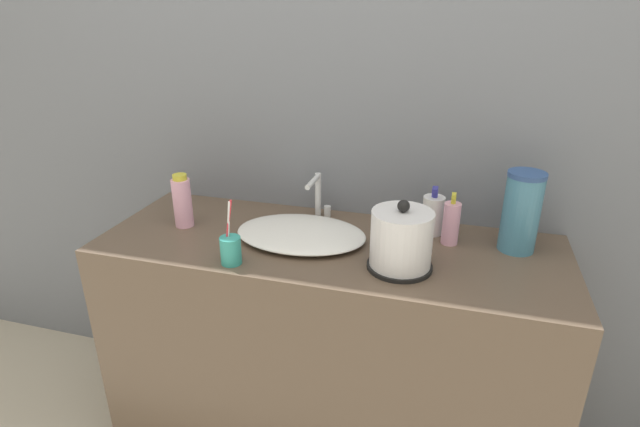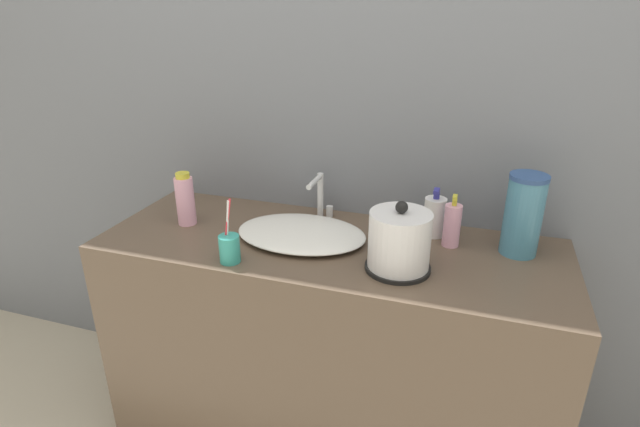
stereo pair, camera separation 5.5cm
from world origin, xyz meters
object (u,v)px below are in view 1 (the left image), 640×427
Objects in this scene: shampoo_bottle at (182,201)px; water_pitcher at (521,212)px; electric_kettle at (401,242)px; toothbrush_cup at (231,249)px; lotion_bottle at (451,223)px; mouthwash_bottle at (433,215)px; faucet at (318,194)px.

shampoo_bottle is 0.73× the size of water_pitcher.
toothbrush_cup is at bearing -167.25° from electric_kettle.
mouthwash_bottle is (-0.06, 0.06, -0.00)m from lotion_bottle.
shampoo_bottle is at bearing -155.37° from faucet.
water_pitcher reaches higher than shampoo_bottle.
shampoo_bottle is 0.85m from mouthwash_bottle.
electric_kettle is at bearing -122.50° from lotion_bottle.
toothbrush_cup is (-0.48, -0.11, -0.04)m from electric_kettle.
shampoo_bottle is (-0.89, -0.11, 0.02)m from lotion_bottle.
mouthwash_bottle is 0.65× the size of water_pitcher.
water_pitcher is (0.26, -0.05, 0.06)m from mouthwash_bottle.
shampoo_bottle is (-0.76, 0.10, 0.01)m from electric_kettle.
electric_kettle is (0.33, -0.29, -0.01)m from faucet.
faucet is 0.47m from lotion_bottle.
faucet is 0.43m from toothbrush_cup.
lotion_bottle is at bearing -176.55° from water_pitcher.
shampoo_bottle is at bearing 172.80° from electric_kettle.
water_pitcher reaches higher than faucet.
electric_kettle is 0.76m from shampoo_bottle.
electric_kettle is at bearing -7.20° from shampoo_bottle.
faucet is at bearing 24.63° from shampoo_bottle.
lotion_bottle reaches higher than faucet.
mouthwash_bottle is at bearing 75.08° from electric_kettle.
toothbrush_cup is 0.69m from lotion_bottle.
toothbrush_cup is 0.77× the size of water_pitcher.
electric_kettle is 0.28m from mouthwash_bottle.
water_pitcher is (1.09, 0.12, 0.04)m from shampoo_bottle.
mouthwash_bottle is (0.07, 0.27, -0.02)m from electric_kettle.
water_pitcher reaches higher than toothbrush_cup.
electric_kettle is 1.14× the size of shampoo_bottle.
shampoo_bottle reaches higher than mouthwash_bottle.
mouthwash_bottle is at bearing 134.86° from lotion_bottle.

